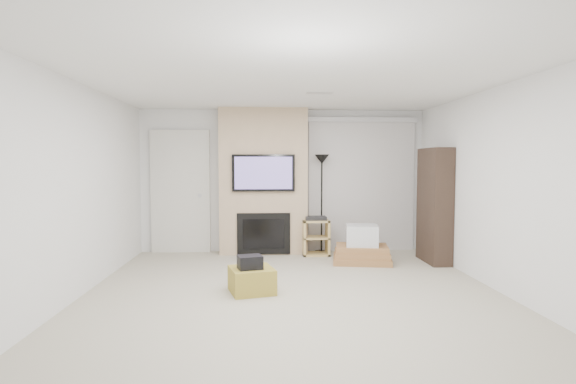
{
  "coord_description": "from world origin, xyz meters",
  "views": [
    {
      "loc": [
        -0.36,
        -5.21,
        1.56
      ],
      "look_at": [
        0.0,
        1.2,
        1.15
      ],
      "focal_mm": 28.0,
      "sensor_mm": 36.0,
      "label": 1
    }
  ],
  "objects": [
    {
      "name": "wall_right",
      "position": [
        2.5,
        0.0,
        1.25
      ],
      "size": [
        0.0,
        5.5,
        2.5
      ],
      "primitive_type": "cube",
      "rotation": [
        1.57,
        0.0,
        1.57
      ],
      "color": "white",
      "rests_on": "ground"
    },
    {
      "name": "ottoman",
      "position": [
        -0.5,
        0.15,
        0.15
      ],
      "size": [
        0.61,
        0.61,
        0.3
      ],
      "primitive_type": "cube",
      "rotation": [
        0.0,
        0.0,
        0.26
      ],
      "color": "#A28D33",
      "rests_on": "floor"
    },
    {
      "name": "vertical_blinds",
      "position": [
        1.4,
        2.7,
        1.27
      ],
      "size": [
        1.98,
        0.1,
        2.37
      ],
      "color": "silver",
      "rests_on": "floor"
    },
    {
      "name": "wall_front",
      "position": [
        0.0,
        -2.75,
        1.25
      ],
      "size": [
        5.0,
        0.0,
        2.5
      ],
      "primitive_type": "cube",
      "rotation": [
        1.57,
        0.0,
        0.0
      ],
      "color": "white",
      "rests_on": "ground"
    },
    {
      "name": "av_stand",
      "position": [
        0.54,
        2.33,
        0.35
      ],
      "size": [
        0.45,
        0.38,
        0.66
      ],
      "color": "#DCBA70",
      "rests_on": "floor"
    },
    {
      "name": "black_bag",
      "position": [
        -0.52,
        0.1,
        0.38
      ],
      "size": [
        0.33,
        0.28,
        0.16
      ],
      "primitive_type": "cube",
      "rotation": [
        0.0,
        0.0,
        0.26
      ],
      "color": "black",
      "rests_on": "ottoman"
    },
    {
      "name": "wall_left",
      "position": [
        -2.5,
        0.0,
        1.25
      ],
      "size": [
        0.0,
        5.5,
        2.5
      ],
      "primitive_type": "cube",
      "rotation": [
        1.57,
        0.0,
        1.57
      ],
      "color": "white",
      "rests_on": "ground"
    },
    {
      "name": "entry_door",
      "position": [
        -1.8,
        2.71,
        1.05
      ],
      "size": [
        1.02,
        0.11,
        2.14
      ],
      "color": "silver",
      "rests_on": "floor"
    },
    {
      "name": "hvac_vent",
      "position": [
        0.4,
        0.8,
        2.5
      ],
      "size": [
        0.35,
        0.18,
        0.01
      ],
      "primitive_type": "cube",
      "color": "silver",
      "rests_on": "ceiling"
    },
    {
      "name": "floor",
      "position": [
        0.0,
        0.0,
        0.0
      ],
      "size": [
        5.0,
        5.5,
        0.0
      ],
      "primitive_type": "cube",
      "color": "#BBB39D",
      "rests_on": "ground"
    },
    {
      "name": "ceiling",
      "position": [
        0.0,
        0.0,
        2.5
      ],
      "size": [
        5.0,
        5.5,
        0.0
      ],
      "primitive_type": "cube",
      "color": "white",
      "rests_on": "wall_back"
    },
    {
      "name": "bookshelf",
      "position": [
        2.34,
        1.68,
        0.9
      ],
      "size": [
        0.3,
        0.8,
        1.8
      ],
      "color": "#2D2019",
      "rests_on": "floor"
    },
    {
      "name": "fireplace_wall",
      "position": [
        -0.35,
        2.54,
        1.24
      ],
      "size": [
        1.5,
        0.47,
        2.5
      ],
      "color": "tan",
      "rests_on": "floor"
    },
    {
      "name": "floor_lamp",
      "position": [
        0.66,
        2.5,
        1.35
      ],
      "size": [
        0.25,
        0.25,
        1.71
      ],
      "color": "black",
      "rests_on": "floor"
    },
    {
      "name": "wall_back",
      "position": [
        0.0,
        2.75,
        1.25
      ],
      "size": [
        5.0,
        0.0,
        2.5
      ],
      "primitive_type": "cube",
      "rotation": [
        1.57,
        0.0,
        0.0
      ],
      "color": "white",
      "rests_on": "ground"
    },
    {
      "name": "box_stack",
      "position": [
        1.19,
        1.7,
        0.23
      ],
      "size": [
        0.98,
        0.81,
        0.59
      ],
      "color": "#A36F41",
      "rests_on": "floor"
    }
  ]
}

